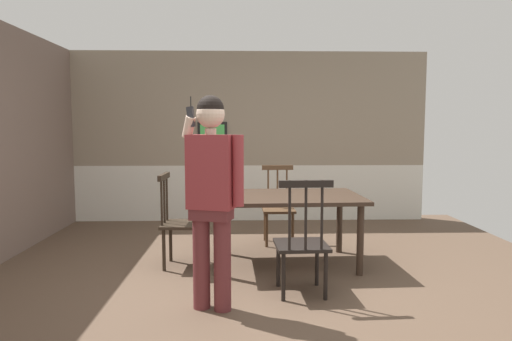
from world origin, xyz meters
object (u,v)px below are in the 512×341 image
object	(u,v)px
dining_table	(288,203)
chair_by_doorway	(302,242)
chair_near_window	(278,207)
chair_at_table_head	(179,222)
person_figure	(212,189)

from	to	relation	value
dining_table	chair_by_doorway	bearing A→B (deg)	-87.83
chair_near_window	chair_by_doorway	distance (m)	1.82
dining_table	chair_near_window	size ratio (longest dim) A/B	1.60
dining_table	chair_at_table_head	size ratio (longest dim) A/B	1.59
dining_table	chair_at_table_head	world-z (taller)	chair_at_table_head
chair_at_table_head	person_figure	size ratio (longest dim) A/B	0.57
chair_at_table_head	person_figure	xyz separation A→B (m)	(0.43, -1.18, 0.52)
chair_by_doorway	chair_near_window	bearing A→B (deg)	89.55
dining_table	person_figure	world-z (taller)	person_figure
chair_by_doorway	person_figure	world-z (taller)	person_figure
chair_near_window	chair_at_table_head	bearing A→B (deg)	39.48
chair_near_window	person_figure	bearing A→B (deg)	71.13
chair_near_window	person_figure	size ratio (longest dim) A/B	0.57
dining_table	chair_by_doorway	size ratio (longest dim) A/B	1.52
chair_near_window	chair_by_doorway	xyz separation A→B (m)	(0.07, -1.82, 0.01)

